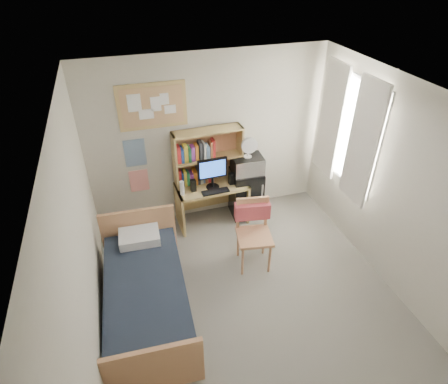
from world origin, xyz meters
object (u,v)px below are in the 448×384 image
object	(u,v)px
microwave	(247,165)
desk_fan	(248,148)
monitor	(212,174)
speaker_right	(231,179)
desk	(212,203)
mini_fridge	(246,193)
bed	(147,298)
speaker_left	(193,186)
desk_chair	(254,236)
bulletin_board	(152,106)

from	to	relation	value
microwave	desk_fan	bearing A→B (deg)	0.00
monitor	speaker_right	world-z (taller)	monitor
desk	mini_fridge	distance (m)	0.59
bed	speaker_left	xyz separation A→B (m)	(0.93, 1.46, 0.51)
bed	speaker_right	distance (m)	2.19
desk	monitor	xyz separation A→B (m)	(0.00, -0.06, 0.58)
microwave	bed	bearing A→B (deg)	-136.44
desk	bed	xyz separation A→B (m)	(-1.23, -1.53, -0.08)
mini_fridge	microwave	size ratio (longest dim) A/B	1.74
desk	monitor	distance (m)	0.58
monitor	speaker_left	distance (m)	0.33
speaker_right	desk_chair	bearing A→B (deg)	-92.88
desk	speaker_left	world-z (taller)	speaker_left
desk	mini_fridge	size ratio (longest dim) A/B	1.36
speaker_left	desk_fan	distance (m)	0.99
bed	monitor	xyz separation A→B (m)	(1.23, 1.47, 0.65)
speaker_right	bulletin_board	bearing A→B (deg)	160.22
desk_chair	desk_fan	xyz separation A→B (m)	(0.30, 1.13, 0.72)
desk	mini_fridge	xyz separation A→B (m)	(0.58, 0.04, 0.06)
monitor	microwave	bearing A→B (deg)	6.04
mini_fridge	monitor	distance (m)	0.78
bulletin_board	desk_chair	xyz separation A→B (m)	(1.01, -1.39, -1.42)
mini_fridge	bed	world-z (taller)	mini_fridge
desk	speaker_right	distance (m)	0.53
monitor	desk_fan	xyz separation A→B (m)	(0.58, 0.08, 0.30)
desk	desk_chair	world-z (taller)	desk_chair
monitor	speaker_right	distance (m)	0.33
mini_fridge	desk_fan	xyz separation A→B (m)	(-0.00, -0.02, 0.82)
desk_chair	monitor	bearing A→B (deg)	114.57
desk	desk_chair	xyz separation A→B (m)	(0.28, -1.11, 0.16)
monitor	microwave	xyz separation A→B (m)	(0.58, 0.08, 0.02)
bed	monitor	distance (m)	2.02
bed	monitor	bearing A→B (deg)	52.92
desk_chair	mini_fridge	world-z (taller)	desk_chair
desk_chair	speaker_right	bearing A→B (deg)	98.57
monitor	speaker_left	world-z (taller)	monitor
bulletin_board	bed	bearing A→B (deg)	-105.44
bed	desk	bearing A→B (deg)	54.09
desk	monitor	world-z (taller)	monitor
desk_chair	desk_fan	bearing A→B (deg)	84.87
desk_chair	mini_fridge	size ratio (longest dim) A/B	1.25
monitor	speaker_left	bearing A→B (deg)	180.00
desk_fan	monitor	bearing A→B (deg)	-169.06
bulletin_board	desk	bearing A→B (deg)	-21.22
speaker_left	mini_fridge	bearing A→B (deg)	5.27
bed	desk_fan	size ratio (longest dim) A/B	6.17
monitor	mini_fridge	bearing A→B (deg)	7.95
desk_chair	microwave	distance (m)	1.25
bulletin_board	speaker_right	size ratio (longest dim) A/B	5.03
monitor	speaker_right	size ratio (longest dim) A/B	2.56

